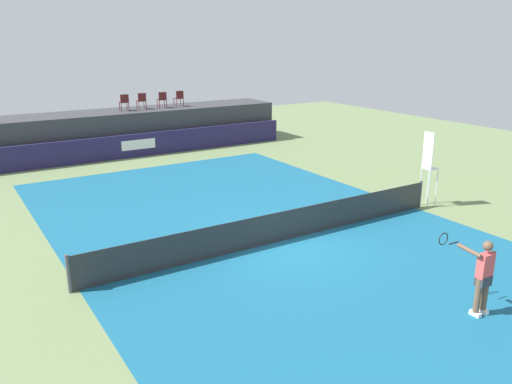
{
  "coord_description": "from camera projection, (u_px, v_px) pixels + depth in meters",
  "views": [
    {
      "loc": [
        -8.39,
        -12.03,
        5.99
      ],
      "look_at": [
        0.4,
        2.0,
        1.0
      ],
      "focal_mm": 36.22,
      "sensor_mm": 36.0,
      "label": 1
    }
  ],
  "objects": [
    {
      "name": "net_post_far",
      "position": [
        420.0,
        194.0,
        18.76
      ],
      "size": [
        0.1,
        0.1,
        1.0
      ],
      "primitive_type": "cylinder",
      "color": "#4C4C51",
      "rests_on": "ground"
    },
    {
      "name": "spectator_chair_right",
      "position": [
        179.0,
        98.0,
        29.11
      ],
      "size": [
        0.44,
        0.44,
        0.89
      ],
      "color": "#561919",
      "rests_on": "spectator_platform"
    },
    {
      "name": "ground_plane",
      "position": [
        231.0,
        214.0,
        18.19
      ],
      "size": [
        48.0,
        48.0,
        0.0
      ],
      "primitive_type": "plane",
      "color": "#6B7F51"
    },
    {
      "name": "tennis_ball",
      "position": [
        310.0,
        207.0,
        18.79
      ],
      "size": [
        0.07,
        0.07,
        0.07
      ],
      "primitive_type": "sphere",
      "color": "#D8EA33",
      "rests_on": "court_inner"
    },
    {
      "name": "umpire_chair",
      "position": [
        428.0,
        164.0,
        18.6
      ],
      "size": [
        0.45,
        0.45,
        2.76
      ],
      "color": "white",
      "rests_on": "ground"
    },
    {
      "name": "spectator_platform",
      "position": [
        119.0,
        131.0,
        27.85
      ],
      "size": [
        18.0,
        2.8,
        2.2
      ],
      "primitive_type": "cube",
      "color": "#38383D",
      "rests_on": "ground"
    },
    {
      "name": "court_inner",
      "position": [
        280.0,
        241.0,
        15.75
      ],
      "size": [
        12.0,
        22.0,
        0.0
      ],
      "primitive_type": "cube",
      "color": "#16597A",
      "rests_on": "ground"
    },
    {
      "name": "net_post_near",
      "position": [
        69.0,
        274.0,
        12.46
      ],
      "size": [
        0.1,
        0.1,
        1.0
      ],
      "primitive_type": "cylinder",
      "color": "#4C4C51",
      "rests_on": "ground"
    },
    {
      "name": "tennis_net",
      "position": [
        280.0,
        227.0,
        15.62
      ],
      "size": [
        12.4,
        0.02,
        0.95
      ],
      "primitive_type": "cube",
      "color": "#2D2D2D",
      "rests_on": "ground"
    },
    {
      "name": "sponsor_wall",
      "position": [
        131.0,
        146.0,
        26.53
      ],
      "size": [
        18.0,
        0.22,
        1.2
      ],
      "color": "#231E4C",
      "rests_on": "ground"
    },
    {
      "name": "spectator_chair_left",
      "position": [
        142.0,
        100.0,
        27.92
      ],
      "size": [
        0.47,
        0.47,
        0.89
      ],
      "color": "#561919",
      "rests_on": "spectator_platform"
    },
    {
      "name": "spectator_chair_far_left",
      "position": [
        124.0,
        102.0,
        27.31
      ],
      "size": [
        0.48,
        0.48,
        0.89
      ],
      "color": "#561919",
      "rests_on": "spectator_platform"
    },
    {
      "name": "tennis_player",
      "position": [
        483.0,
        275.0,
        11.36
      ],
      "size": [
        0.65,
        1.14,
        1.77
      ],
      "color": "white",
      "rests_on": "court_inner"
    },
    {
      "name": "spectator_chair_center",
      "position": [
        162.0,
        99.0,
        28.47
      ],
      "size": [
        0.48,
        0.48,
        0.89
      ],
      "color": "#561919",
      "rests_on": "spectator_platform"
    }
  ]
}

